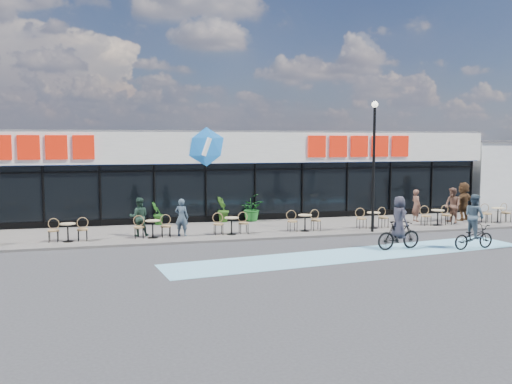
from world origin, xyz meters
TOP-DOWN VIEW (x-y plane):
  - ground at (0.00, 0.00)m, footprint 120.00×120.00m
  - sidewalk at (0.00, 4.50)m, footprint 44.00×5.00m
  - bike_lane at (4.00, -1.50)m, footprint 14.17×4.13m
  - building at (-0.00, 9.93)m, footprint 30.60×6.57m
  - neighbour_building at (20.50, 11.00)m, footprint 9.20×7.20m
  - lamp_post at (6.64, 2.30)m, footprint 0.28×0.28m
  - bistro_set_2 at (-6.16, 3.25)m, footprint 1.54×0.62m
  - bistro_set_3 at (-2.84, 3.25)m, footprint 1.54×0.62m
  - bistro_set_4 at (0.48, 3.25)m, footprint 1.54×0.62m
  - bistro_set_5 at (3.80, 3.25)m, footprint 1.54×0.62m
  - bistro_set_6 at (7.12, 3.25)m, footprint 1.54×0.62m
  - bistro_set_7 at (10.44, 3.25)m, footprint 1.54×0.62m
  - bistro_set_8 at (13.76, 3.25)m, footprint 1.54×0.62m
  - potted_plant_left at (-2.40, 6.59)m, footprint 0.78×0.77m
  - potted_plant_mid at (2.18, 6.70)m, footprint 1.52×1.55m
  - potted_plant_right at (0.80, 6.68)m, footprint 0.72×0.82m
  - patron_left at (-1.62, 3.34)m, footprint 0.68×0.58m
  - patron_right at (-3.36, 3.76)m, footprint 0.81×0.64m
  - pedestrian_a at (11.54, 3.61)m, footprint 0.74×0.90m
  - pedestrian_b at (10.12, 4.54)m, footprint 0.42×0.61m
  - pedestrian_c at (12.60, 4.27)m, footprint 1.86×1.29m
  - cyclist_a at (8.84, -1.70)m, footprint 1.83×0.87m
  - cyclist_b at (6.04, -1.08)m, footprint 1.87×0.82m

SIDE VIEW (x-z plane):
  - ground at x=0.00m, z-range 0.00..0.00m
  - bike_lane at x=4.00m, z-range 0.00..0.01m
  - sidewalk at x=0.00m, z-range 0.00..0.10m
  - bistro_set_2 at x=-6.16m, z-range 0.11..1.01m
  - bistro_set_3 at x=-2.84m, z-range 0.11..1.01m
  - bistro_set_4 at x=0.48m, z-range 0.11..1.01m
  - bistro_set_5 at x=3.80m, z-range 0.11..1.01m
  - bistro_set_6 at x=7.12m, z-range 0.11..1.01m
  - bistro_set_7 at x=10.44m, z-range 0.11..1.01m
  - bistro_set_8 at x=13.76m, z-range 0.11..1.01m
  - potted_plant_left at x=-2.40m, z-range 0.10..1.21m
  - potted_plant_right at x=0.80m, z-range 0.10..1.38m
  - potted_plant_mid at x=2.18m, z-range 0.10..1.41m
  - cyclist_b at x=6.04m, z-range -0.21..1.82m
  - cyclist_a at x=8.84m, z-range -0.22..1.87m
  - patron_left at x=-1.62m, z-range 0.10..1.68m
  - pedestrian_b at x=10.12m, z-range 0.10..1.69m
  - patron_right at x=-3.36m, z-range 0.10..1.72m
  - pedestrian_a at x=11.54m, z-range 0.10..1.83m
  - pedestrian_c at x=12.60m, z-range 0.10..2.03m
  - neighbour_building at x=20.50m, z-range 0.01..4.12m
  - building at x=0.00m, z-range -0.04..4.71m
  - lamp_post at x=6.64m, z-range 0.60..6.29m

